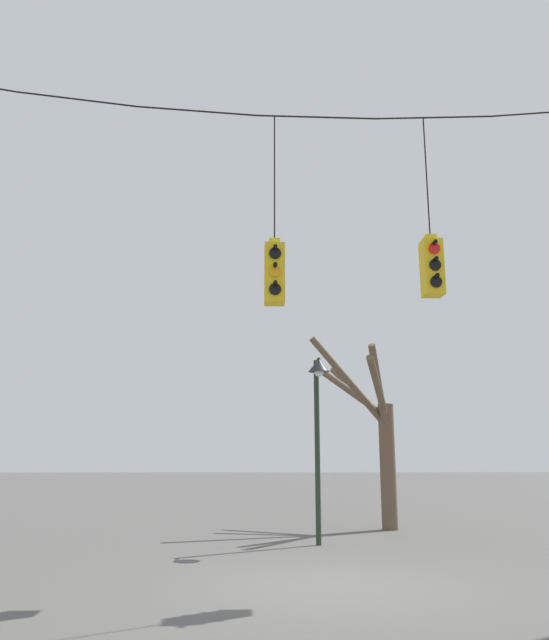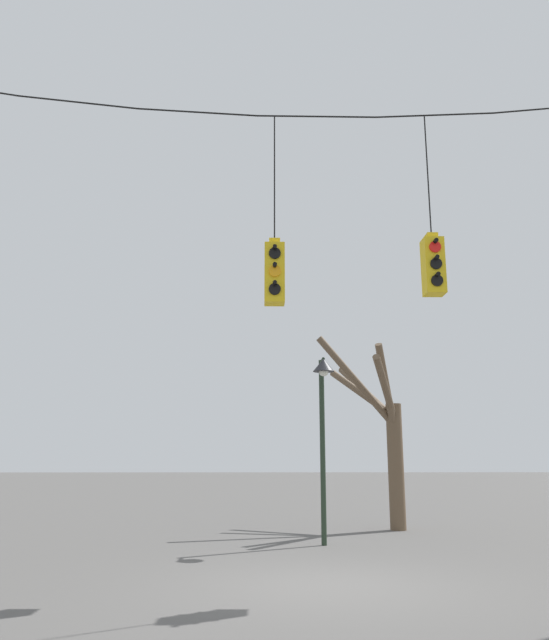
% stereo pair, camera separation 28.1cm
% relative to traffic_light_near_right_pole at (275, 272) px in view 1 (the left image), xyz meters
% --- Properties ---
extents(ground_plane, '(200.00, 200.00, 0.00)m').
position_rel_traffic_light_near_right_pole_xyz_m(ground_plane, '(0.77, -0.33, -4.95)').
color(ground_plane, '#565451').
extents(span_wire, '(15.11, 0.03, 0.71)m').
position_rel_traffic_light_near_right_pole_xyz_m(span_wire, '(0.77, 0.00, 3.18)').
color(span_wire, black).
extents(traffic_light_near_right_pole, '(0.34, 0.58, 3.51)m').
position_rel_traffic_light_near_right_pole_xyz_m(traffic_light_near_right_pole, '(0.00, 0.00, 0.00)').
color(traffic_light_near_right_pole, yellow).
extents(traffic_light_over_intersection, '(0.34, 0.58, 3.37)m').
position_rel_traffic_light_near_right_pole_xyz_m(traffic_light_over_intersection, '(2.73, 0.00, 0.15)').
color(traffic_light_over_intersection, yellow).
extents(street_lamp, '(0.49, 0.84, 4.12)m').
position_rel_traffic_light_near_right_pole_xyz_m(street_lamp, '(1.19, 3.95, -1.82)').
color(street_lamp, '#233323').
rests_on(street_lamp, ground_plane).
extents(bare_tree, '(2.39, 4.21, 5.26)m').
position_rel_traffic_light_near_right_pole_xyz_m(bare_tree, '(3.21, 7.31, -2.30)').
color(bare_tree, brown).
rests_on(bare_tree, ground_plane).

